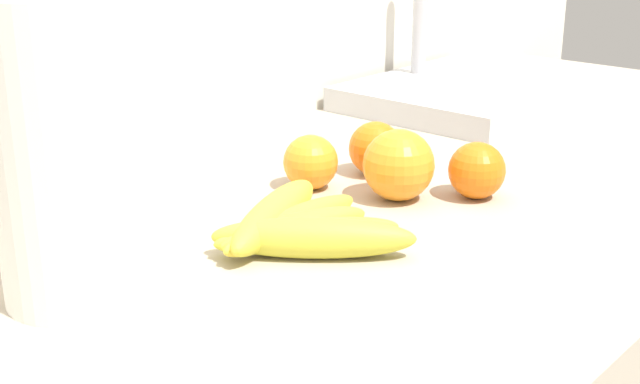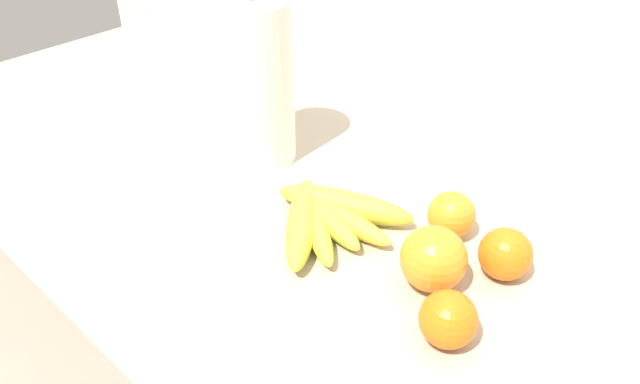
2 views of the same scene
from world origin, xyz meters
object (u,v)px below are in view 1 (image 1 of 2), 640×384
at_px(orange_center, 477,170).
at_px(orange_far_right, 375,148).
at_px(banana_bunch, 296,227).
at_px(sink_basin, 469,91).
at_px(orange_back_left, 311,162).
at_px(orange_back_right, 399,165).
at_px(paper_towel_roll, 65,153).

distance_m(orange_center, orange_far_right, 0.14).
relative_size(banana_bunch, orange_far_right, 3.21).
height_order(banana_bunch, orange_far_right, orange_far_right).
distance_m(orange_center, sink_basin, 0.46).
distance_m(banana_bunch, orange_back_left, 0.17).
relative_size(orange_back_right, orange_back_left, 1.26).
bearing_deg(paper_towel_roll, orange_back_right, -9.13).
xyz_separation_m(orange_far_right, orange_back_left, (-0.09, 0.02, -0.00)).
bearing_deg(orange_far_right, paper_towel_roll, -178.09).
xyz_separation_m(banana_bunch, paper_towel_roll, (-0.20, 0.06, 0.11)).
relative_size(orange_center, sink_basin, 0.17).
height_order(banana_bunch, orange_back_left, orange_back_left).
distance_m(banana_bunch, orange_center, 0.24).
height_order(orange_back_right, orange_back_left, orange_back_right).
bearing_deg(paper_towel_roll, sink_basin, 8.65).
bearing_deg(banana_bunch, orange_back_left, 36.86).
height_order(orange_center, orange_far_right, orange_far_right).
bearing_deg(banana_bunch, orange_center, -14.26).
bearing_deg(sink_basin, orange_back_left, -169.74).
xyz_separation_m(orange_center, sink_basin, (0.38, 0.25, -0.01)).
relative_size(banana_bunch, orange_center, 3.28).
bearing_deg(orange_center, banana_bunch, 165.74).
height_order(banana_bunch, orange_center, orange_center).
bearing_deg(orange_center, orange_far_right, 93.17).
relative_size(orange_center, orange_back_left, 1.01).
distance_m(orange_far_right, paper_towel_roll, 0.44).
bearing_deg(sink_basin, orange_far_right, -164.19).
height_order(banana_bunch, sink_basin, sink_basin).
relative_size(banana_bunch, paper_towel_roll, 0.74).
relative_size(orange_back_right, orange_far_right, 1.23).
xyz_separation_m(banana_bunch, orange_far_right, (0.23, 0.08, 0.01)).
height_order(orange_far_right, sink_basin, sink_basin).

